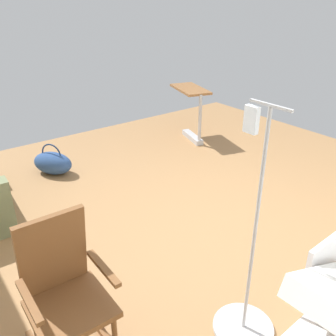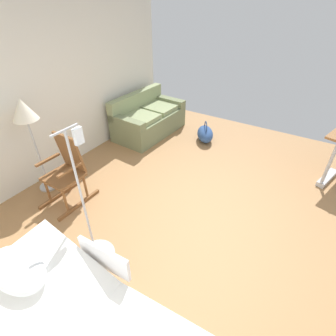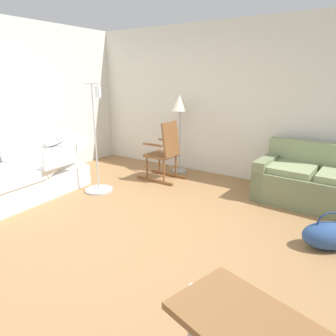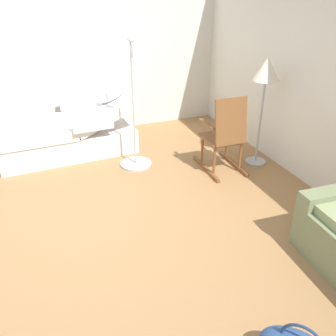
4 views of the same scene
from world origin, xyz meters
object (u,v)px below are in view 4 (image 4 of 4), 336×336
floor_lamp (266,77)px  iv_pole (135,149)px  hospital_bed (66,134)px  rocking_chair (225,136)px

floor_lamp → iv_pole: 1.96m
hospital_bed → iv_pole: iv_pole is taller
floor_lamp → iv_pole: (-0.55, -1.61, -0.98)m
rocking_chair → floor_lamp: (-0.03, 0.55, 0.72)m
hospital_bed → rocking_chair: bearing=54.5°
hospital_bed → rocking_chair: rocking_chair is taller
iv_pole → floor_lamp: bearing=71.3°
hospital_bed → floor_lamp: floor_lamp is taller
rocking_chair → floor_lamp: bearing=93.3°
hospital_bed → iv_pole: size_ratio=1.27×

